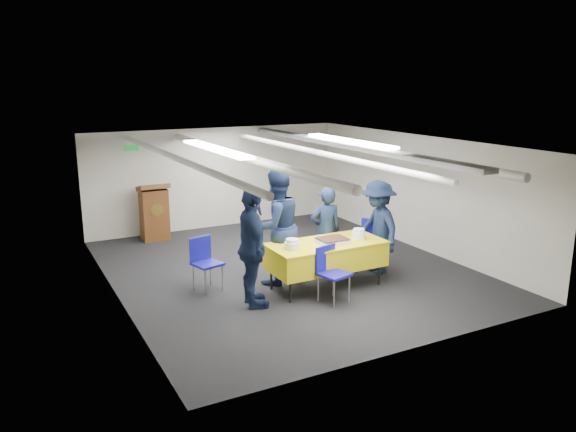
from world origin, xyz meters
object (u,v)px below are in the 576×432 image
object	(u,v)px
sailor_d	(378,227)
serving_table	(326,255)
podium	(154,212)
chair_left	(204,258)
chair_near	(330,268)
sailor_b	(276,227)
sailor_a	(326,231)
chair_right	(370,238)
sheet_cake	(332,240)
sailor_c	(253,248)

from	to	relation	value
sailor_d	serving_table	bearing A→B (deg)	-75.51
podium	chair_left	size ratio (longest dim) A/B	1.44
sailor_d	chair_left	bearing A→B (deg)	-97.54
serving_table	chair_near	bearing A→B (deg)	-115.33
chair_near	sailor_b	distance (m)	1.25
chair_left	sailor_a	distance (m)	2.18
chair_right	sailor_d	world-z (taller)	sailor_d
sailor_b	sailor_d	xyz separation A→B (m)	(1.81, -0.38, -0.15)
sheet_cake	chair_right	size ratio (longest dim) A/B	0.57
serving_table	sheet_cake	bearing A→B (deg)	-41.41
chair_right	chair_left	bearing A→B (deg)	174.42
chair_left	sailor_c	world-z (taller)	sailor_c
sailor_b	sailor_d	distance (m)	1.86
serving_table	sheet_cake	distance (m)	0.27
podium	chair_near	bearing A→B (deg)	-72.02
serving_table	sailor_a	world-z (taller)	sailor_a
serving_table	chair_right	distance (m)	1.40
chair_right	sailor_d	distance (m)	0.47
podium	chair_right	world-z (taller)	podium
sailor_a	serving_table	bearing A→B (deg)	69.24
sailor_a	sailor_d	bearing A→B (deg)	165.10
chair_left	sailor_c	bearing A→B (deg)	-68.47
chair_left	sailor_d	bearing A→B (deg)	-12.37
sheet_cake	podium	xyz separation A→B (m)	(-1.84, 4.20, -0.20)
chair_right	sailor_d	size ratio (longest dim) A/B	0.52
chair_near	sailor_c	xyz separation A→B (m)	(-1.15, 0.35, 0.40)
sailor_b	podium	bearing A→B (deg)	-78.26
sheet_cake	chair_near	bearing A→B (deg)	-125.29
sailor_a	sheet_cake	bearing A→B (deg)	77.29
serving_table	sailor_d	world-z (taller)	sailor_d
sailor_d	podium	bearing A→B (deg)	-138.34
sailor_c	chair_right	bearing A→B (deg)	-62.91
podium	chair_right	xyz separation A→B (m)	(3.04, -3.58, -0.08)
chair_right	serving_table	bearing A→B (deg)	-156.52
chair_near	sailor_b	bearing A→B (deg)	108.73
podium	sailor_b	bearing A→B (deg)	-72.25
serving_table	chair_near	size ratio (longest dim) A/B	2.22
chair_near	chair_left	xyz separation A→B (m)	(-1.56, 1.38, 0.00)
chair_right	sailor_c	distance (m)	2.80
chair_near	serving_table	bearing A→B (deg)	64.67
podium	sailor_a	xyz separation A→B (m)	(2.11, -3.55, 0.17)
podium	sailor_a	size ratio (longest dim) A/B	0.80
podium	sailor_b	xyz separation A→B (m)	(1.14, -3.55, 0.36)
chair_left	sailor_a	world-z (taller)	sailor_a
sheet_cake	sailor_b	bearing A→B (deg)	137.09
sheet_cake	sailor_b	world-z (taller)	sailor_b
chair_near	sailor_a	bearing A→B (deg)	61.83
podium	sailor_b	size ratio (longest dim) A/B	0.64
sailor_b	chair_left	bearing A→B (deg)	-19.07
chair_right	sailor_d	bearing A→B (deg)	-104.93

